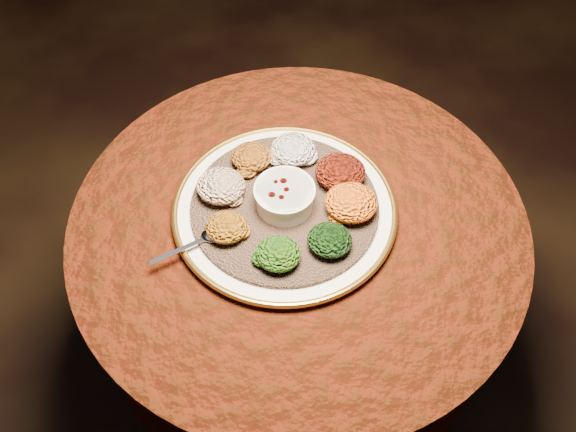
# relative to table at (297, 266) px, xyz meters

# --- Properties ---
(table) EXTENTS (0.96, 0.96, 0.73)m
(table) POSITION_rel_table_xyz_m (0.00, 0.00, 0.00)
(table) COLOR black
(table) RESTS_ON ground
(platter) EXTENTS (0.47, 0.47, 0.02)m
(platter) POSITION_rel_table_xyz_m (-0.03, 0.01, 0.19)
(platter) COLOR white
(platter) RESTS_ON table
(injera) EXTENTS (0.41, 0.41, 0.01)m
(injera) POSITION_rel_table_xyz_m (-0.03, 0.01, 0.20)
(injera) COLOR brown
(injera) RESTS_ON platter
(stew_bowl) EXTENTS (0.12, 0.12, 0.05)m
(stew_bowl) POSITION_rel_table_xyz_m (-0.03, 0.01, 0.24)
(stew_bowl) COLOR white
(stew_bowl) RESTS_ON injera
(spoon) EXTENTS (0.13, 0.10, 0.01)m
(spoon) POSITION_rel_table_xyz_m (-0.17, -0.10, 0.21)
(spoon) COLOR silver
(spoon) RESTS_ON injera
(portion_ayib) EXTENTS (0.10, 0.09, 0.05)m
(portion_ayib) POSITION_rel_table_xyz_m (-0.03, 0.15, 0.23)
(portion_ayib) COLOR silver
(portion_ayib) RESTS_ON injera
(portion_kitfo) EXTENTS (0.11, 0.10, 0.05)m
(portion_kitfo) POSITION_rel_table_xyz_m (0.08, 0.10, 0.23)
(portion_kitfo) COLOR black
(portion_kitfo) RESTS_ON injera
(portion_tikil) EXTENTS (0.11, 0.10, 0.05)m
(portion_tikil) POSITION_rel_table_xyz_m (0.10, 0.02, 0.23)
(portion_tikil) COLOR #C16810
(portion_tikil) RESTS_ON injera
(portion_gomen) EXTENTS (0.09, 0.08, 0.04)m
(portion_gomen) POSITION_rel_table_xyz_m (0.07, -0.08, 0.23)
(portion_gomen) COLOR black
(portion_gomen) RESTS_ON injera
(portion_mixveg) EXTENTS (0.09, 0.08, 0.04)m
(portion_mixveg) POSITION_rel_table_xyz_m (-0.02, -0.12, 0.23)
(portion_mixveg) COLOR #9F2E0A
(portion_mixveg) RESTS_ON injera
(portion_kik) EXTENTS (0.08, 0.08, 0.04)m
(portion_kik) POSITION_rel_table_xyz_m (-0.13, -0.07, 0.23)
(portion_kik) COLOR #A05D0E
(portion_kik) RESTS_ON injera
(portion_timatim) EXTENTS (0.10, 0.10, 0.05)m
(portion_timatim) POSITION_rel_table_xyz_m (-0.17, 0.02, 0.23)
(portion_timatim) COLOR maroon
(portion_timatim) RESTS_ON injera
(portion_shiro) EXTENTS (0.09, 0.08, 0.04)m
(portion_shiro) POSITION_rel_table_xyz_m (-0.12, 0.12, 0.23)
(portion_shiro) COLOR #884A10
(portion_shiro) RESTS_ON injera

